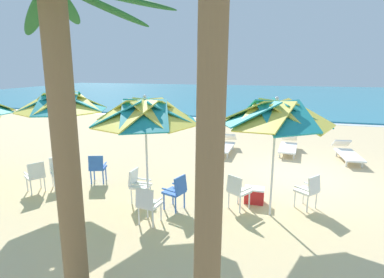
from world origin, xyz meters
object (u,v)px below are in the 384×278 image
beach_umbrella_2 (62,103)px  cooler_box (254,195)px  sun_lounger_1 (288,146)px  plastic_chair_0 (309,190)px  palm_tree_0 (63,117)px  palm_tree_1 (213,69)px  plastic_chair_5 (59,170)px  plastic_chair_4 (138,184)px  plastic_chair_7 (97,167)px  sun_lounger_2 (225,145)px  sun_lounger_0 (347,153)px  plastic_chair_2 (148,203)px  plastic_chair_6 (35,175)px  beachgoer_seated (300,121)px  plastic_chair_1 (238,190)px  plastic_chair_3 (176,190)px  beach_umbrella_1 (145,113)px  beach_umbrella_0 (276,114)px

beach_umbrella_2 → cooler_box: size_ratio=5.67×
sun_lounger_1 → cooler_box: sun_lounger_1 is taller
plastic_chair_0 → palm_tree_0: size_ratio=0.19×
palm_tree_1 → plastic_chair_5: bearing=140.5°
plastic_chair_4 → plastic_chair_5: (-2.64, 0.34, 0.00)m
plastic_chair_7 → sun_lounger_2: size_ratio=0.40×
sun_lounger_0 → plastic_chair_2: bearing=-129.2°
sun_lounger_2 → palm_tree_1: palm_tree_1 is taller
plastic_chair_6 → plastic_chair_7: (1.24, 1.07, 0.00)m
plastic_chair_0 → beachgoer_seated: bearing=87.4°
plastic_chair_4 → sun_lounger_1: (3.81, 5.84, -0.22)m
plastic_chair_5 → sun_lounger_2: bearing=51.0°
plastic_chair_1 → plastic_chair_3: (-1.41, -0.41, 0.00)m
plastic_chair_4 → sun_lounger_1: size_ratio=0.40×
plastic_chair_2 → plastic_chair_7: (-2.43, 1.90, 0.00)m
plastic_chair_3 → cooler_box: (1.78, 0.89, -0.30)m
plastic_chair_7 → palm_tree_0: size_ratio=0.19×
plastic_chair_0 → plastic_chair_3: bearing=-163.9°
beach_umbrella_1 → sun_lounger_2: 6.07m
beach_umbrella_0 → palm_tree_1: size_ratio=0.54×
plastic_chair_0 → beachgoer_seated: size_ratio=0.94×
plastic_chair_7 → beachgoer_seated: bearing=59.7°
plastic_chair_0 → plastic_chair_4: (-4.13, -0.73, 0.00)m
plastic_chair_2 → beachgoer_seated: beachgoer_seated is taller
plastic_chair_2 → plastic_chair_6: bearing=167.3°
palm_tree_1 → plastic_chair_7: bearing=131.9°
beach_umbrella_1 → plastic_chair_5: 3.66m
plastic_chair_1 → beachgoer_seated: bearing=79.4°
sun_lounger_2 → beach_umbrella_2: bearing=-123.9°
beach_umbrella_2 → sun_lounger_0: (8.01, 5.26, -2.18)m
plastic_chair_7 → sun_lounger_0: size_ratio=0.40×
plastic_chair_1 → beach_umbrella_1: beach_umbrella_1 is taller
plastic_chair_1 → beach_umbrella_2: (-4.59, -0.15, 1.97)m
beach_umbrella_0 → palm_tree_1: 4.37m
beach_umbrella_0 → plastic_chair_6: beach_umbrella_0 is taller
beach_umbrella_0 → beach_umbrella_1: (-2.84, -0.52, -0.00)m
beach_umbrella_1 → beach_umbrella_2: (-2.54, 0.47, 0.09)m
plastic_chair_5 → sun_lounger_2: plastic_chair_5 is taller
plastic_chair_0 → plastic_chair_2: same height
palm_tree_1 → beach_umbrella_2: bearing=139.1°
plastic_chair_1 → cooler_box: size_ratio=1.73×
plastic_chair_1 → palm_tree_1: bearing=-86.8°
plastic_chair_0 → plastic_chair_5: size_ratio=1.00×
plastic_chair_1 → palm_tree_0: palm_tree_0 is taller
plastic_chair_2 → plastic_chair_5: 3.59m
plastic_chair_2 → palm_tree_0: 3.10m
plastic_chair_2 → sun_lounger_0: size_ratio=0.40×
beach_umbrella_2 → plastic_chair_4: bearing=-3.0°
beach_umbrella_1 → plastic_chair_7: bearing=149.7°
beach_umbrella_1 → cooler_box: bearing=24.3°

